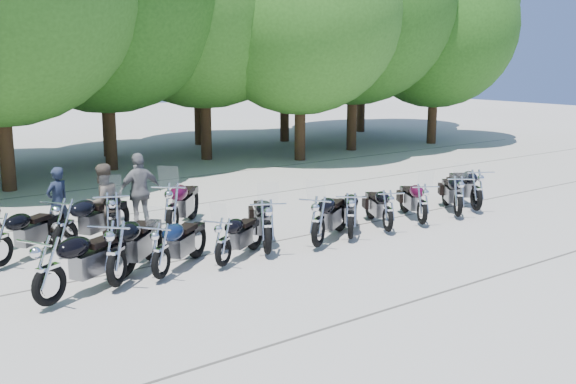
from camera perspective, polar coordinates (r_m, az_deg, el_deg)
ground at (r=14.35m, az=3.60°, el=-5.26°), size 90.00×90.00×0.00m
tree_6 at (r=26.96m, az=1.05°, el=15.04°), size 8.00×8.00×9.82m
tree_7 at (r=30.08m, az=5.61°, el=15.72°), size 8.79×8.79×10.79m
tree_8 at (r=32.92m, az=12.42°, el=13.54°), size 7.53×7.53×9.25m
tree_12 at (r=29.02m, az=-15.48°, el=14.21°), size 7.88×7.88×9.67m
tree_13 at (r=32.06m, az=-7.78°, el=14.77°), size 8.31×8.31×10.20m
tree_14 at (r=33.05m, az=-0.30°, el=14.41°), size 8.02×8.02×9.84m
tree_15 at (r=37.62m, az=6.39°, el=15.80°), size 9.67×9.67×11.86m
motorcycle_0 at (r=11.76m, az=-19.65°, el=-6.15°), size 2.56×1.77×1.40m
motorcycle_1 at (r=12.35m, az=-14.36°, el=-4.94°), size 2.34×2.31×1.42m
motorcycle_2 at (r=12.65m, az=-10.74°, el=-4.79°), size 2.18×1.86×1.25m
motorcycle_3 at (r=13.24m, az=-5.52°, el=-4.13°), size 2.07×1.60×1.16m
motorcycle_4 at (r=13.94m, az=-1.78°, el=-2.82°), size 1.84×2.49×1.38m
motorcycle_5 at (r=14.47m, az=2.58°, el=-2.39°), size 2.36×1.86×1.32m
motorcycle_6 at (r=15.19m, az=5.34°, el=-1.91°), size 1.97×2.09×1.25m
motorcycle_7 at (r=15.93m, az=8.47°, el=-1.48°), size 1.55×2.14×1.18m
motorcycle_8 at (r=16.76m, az=11.32°, el=-0.90°), size 1.65×2.16×1.21m
motorcycle_9 at (r=17.76m, az=14.24°, el=-0.25°), size 1.94×2.16×1.26m
motorcycle_10 at (r=18.54m, az=15.70°, el=0.27°), size 1.83×2.38×1.33m
motorcycle_12 at (r=14.72m, az=-18.38°, el=-2.60°), size 2.50×1.91×1.39m
motorcycle_13 at (r=15.05m, az=-14.63°, el=-2.08°), size 1.66×2.56×1.40m
motorcycle_14 at (r=15.62m, az=-9.79°, el=-1.29°), size 2.30×2.40×1.44m
rider_1 at (r=15.65m, az=-15.40°, el=-0.89°), size 0.98×0.83×1.78m
rider_2 at (r=16.46m, az=-12.42°, el=0.03°), size 1.11×0.48×1.87m
rider_3 at (r=16.42m, az=-18.91°, el=-0.79°), size 0.70×0.59×1.63m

